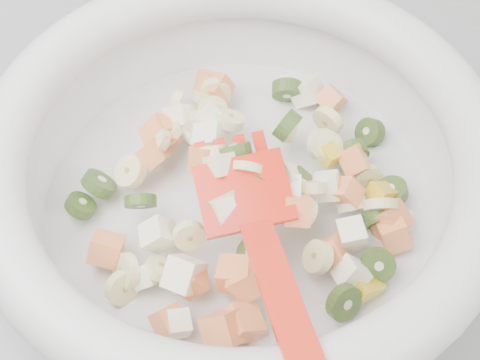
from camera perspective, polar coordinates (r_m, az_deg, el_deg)
The scene contains 1 object.
mixing_bowl at distance 0.55m, azimuth 0.04°, elevation 0.67°, with size 0.40×0.40×0.14m.
Camera 1 is at (0.10, 1.14, 1.40)m, focal length 55.00 mm.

